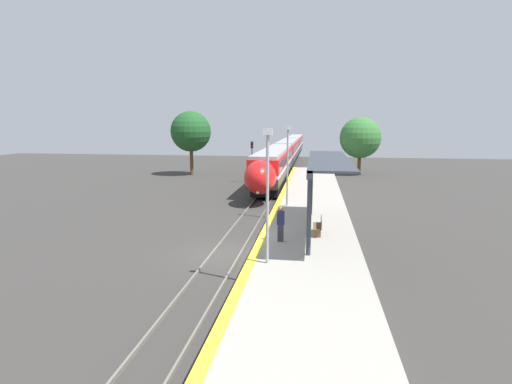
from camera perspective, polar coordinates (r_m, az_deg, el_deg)
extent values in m
plane|color=#383533|center=(20.77, -4.20, -8.91)|extent=(120.00, 120.00, 0.00)
cube|color=slate|center=(20.91, -6.15, -8.59)|extent=(0.08, 90.00, 0.15)
cube|color=slate|center=(20.61, -2.22, -8.82)|extent=(0.08, 90.00, 0.15)
cube|color=black|center=(44.03, 2.67, 2.00)|extent=(2.39, 19.01, 0.82)
cube|color=#38383D|center=(43.93, 2.68, 3.10)|extent=(2.72, 20.67, 0.88)
cube|color=white|center=(43.86, 2.69, 3.86)|extent=(2.73, 20.67, 0.30)
cube|color=red|center=(43.78, 2.69, 4.93)|extent=(2.72, 20.67, 1.33)
cube|color=black|center=(43.79, 2.69, 4.84)|extent=(2.74, 19.01, 0.73)
cube|color=#9E9EA3|center=(43.72, 2.70, 5.99)|extent=(2.44, 20.67, 0.30)
cylinder|color=black|center=(36.78, 0.37, 0.15)|extent=(0.12, 0.91, 0.91)
cylinder|color=black|center=(36.61, 2.60, 0.10)|extent=(0.12, 0.91, 0.91)
cylinder|color=black|center=(38.93, 0.82, 0.70)|extent=(0.12, 0.91, 0.91)
cylinder|color=black|center=(38.77, 2.93, 0.65)|extent=(0.12, 0.91, 0.91)
cylinder|color=black|center=(49.36, 2.46, 2.65)|extent=(0.12, 0.91, 0.91)
cylinder|color=black|center=(49.24, 4.13, 2.62)|extent=(0.12, 0.91, 0.91)
cylinder|color=black|center=(51.53, 2.72, 2.96)|extent=(0.12, 0.91, 0.91)
cylinder|color=black|center=(51.41, 4.31, 2.92)|extent=(0.12, 0.91, 0.91)
ellipsoid|color=red|center=(32.37, 0.61, 2.12)|extent=(2.61, 3.87, 2.77)
ellipsoid|color=black|center=(31.84, 0.49, 2.81)|extent=(1.90, 2.26, 1.41)
sphere|color=#F9F4CC|center=(31.11, 0.24, -0.08)|extent=(0.24, 0.24, 0.24)
cube|color=black|center=(65.29, 4.58, 4.56)|extent=(2.39, 19.01, 0.82)
cube|color=#38383D|center=(65.22, 4.59, 5.31)|extent=(2.72, 20.67, 0.88)
cube|color=white|center=(65.17, 4.60, 5.83)|extent=(2.73, 20.67, 0.30)
cube|color=red|center=(65.12, 4.61, 6.54)|extent=(2.72, 20.67, 1.33)
cube|color=black|center=(65.12, 4.61, 6.48)|extent=(2.74, 19.01, 0.73)
cube|color=#9E9EA3|center=(65.08, 4.62, 7.26)|extent=(2.44, 20.67, 0.30)
cylinder|color=black|center=(57.92, 3.36, 3.72)|extent=(0.12, 0.91, 0.91)
cylinder|color=black|center=(57.81, 4.78, 3.69)|extent=(0.12, 0.91, 0.91)
cylinder|color=black|center=(60.10, 3.55, 3.94)|extent=(0.12, 0.91, 0.91)
cylinder|color=black|center=(59.99, 4.92, 3.92)|extent=(0.12, 0.91, 0.91)
cylinder|color=black|center=(70.63, 4.29, 4.83)|extent=(0.12, 0.91, 0.91)
cylinder|color=black|center=(70.54, 5.46, 4.80)|extent=(0.12, 0.91, 0.91)
cylinder|color=black|center=(72.81, 4.42, 4.98)|extent=(0.12, 0.91, 0.91)
cylinder|color=black|center=(72.73, 5.55, 4.96)|extent=(0.12, 0.91, 0.91)
cube|color=black|center=(86.65, 5.56, 5.86)|extent=(2.39, 19.01, 0.82)
cube|color=#38383D|center=(86.60, 5.57, 6.43)|extent=(2.72, 20.67, 0.88)
cube|color=white|center=(86.56, 5.57, 6.82)|extent=(2.73, 20.67, 0.30)
cube|color=red|center=(86.52, 5.58, 7.36)|extent=(2.72, 20.67, 1.33)
cube|color=black|center=(86.52, 5.58, 7.31)|extent=(2.74, 19.01, 0.73)
cube|color=#9E9EA3|center=(86.49, 5.59, 7.90)|extent=(2.44, 20.67, 0.30)
cylinder|color=black|center=(79.23, 4.75, 5.37)|extent=(0.12, 0.91, 0.91)
cylinder|color=black|center=(79.15, 5.80, 5.35)|extent=(0.12, 0.91, 0.91)
cylinder|color=black|center=(81.42, 4.85, 5.49)|extent=(0.12, 0.91, 0.91)
cylinder|color=black|center=(81.34, 5.87, 5.47)|extent=(0.12, 0.91, 0.91)
cylinder|color=black|center=(91.99, 5.28, 5.99)|extent=(0.12, 0.91, 0.91)
cylinder|color=black|center=(91.92, 6.18, 5.97)|extent=(0.12, 0.91, 0.91)
cylinder|color=black|center=(94.18, 5.35, 6.08)|extent=(0.12, 0.91, 0.91)
cylinder|color=black|center=(94.11, 6.23, 6.06)|extent=(0.12, 0.91, 0.91)
cube|color=#9E998E|center=(20.15, 7.32, -8.06)|extent=(4.91, 64.00, 1.00)
cube|color=yellow|center=(20.16, 0.89, -6.48)|extent=(0.40, 64.00, 0.01)
cube|color=brown|center=(20.32, 8.73, -5.86)|extent=(0.36, 0.06, 0.42)
cube|color=brown|center=(21.41, 8.73, -5.04)|extent=(0.36, 0.06, 0.42)
cube|color=brown|center=(20.81, 8.75, -4.84)|extent=(0.44, 1.52, 0.03)
cube|color=brown|center=(20.75, 9.32, -4.23)|extent=(0.04, 1.52, 0.44)
cube|color=#333338|center=(19.44, 3.53, -5.85)|extent=(0.28, 0.20, 0.83)
cube|color=navy|center=(19.25, 3.55, -3.71)|extent=(0.36, 0.22, 0.66)
sphere|color=#936B4C|center=(19.16, 3.57, -2.43)|extent=(0.23, 0.23, 0.23)
cylinder|color=#59595E|center=(44.62, -0.58, 3.81)|extent=(0.14, 0.14, 3.89)
cube|color=black|center=(44.43, -0.58, 6.76)|extent=(0.28, 0.20, 0.70)
sphere|color=black|center=(44.31, -0.60, 6.97)|extent=(0.14, 0.14, 0.14)
sphere|color=red|center=(44.33, -0.60, 6.53)|extent=(0.14, 0.14, 0.14)
cylinder|color=#9E9EA3|center=(15.95, 1.64, -1.25)|extent=(0.12, 0.12, 5.21)
cube|color=silver|center=(15.65, 1.69, 8.60)|extent=(0.36, 0.20, 0.24)
cylinder|color=#9E9EA3|center=(27.26, 4.51, 3.39)|extent=(0.12, 0.12, 5.21)
cube|color=silver|center=(27.09, 4.59, 9.13)|extent=(0.36, 0.20, 0.24)
cylinder|color=#333842|center=(17.25, 7.59, -3.22)|extent=(0.20, 0.20, 3.60)
cylinder|color=#333842|center=(24.96, 7.89, 0.85)|extent=(0.20, 0.20, 3.60)
cube|color=#333842|center=(20.82, 7.89, 4.32)|extent=(0.24, 10.85, 0.36)
cube|color=#333842|center=(20.82, 10.39, 4.59)|extent=(2.00, 10.85, 0.10)
cylinder|color=brown|center=(52.02, -9.18, 4.35)|extent=(0.44, 0.44, 3.51)
sphere|color=#1E5123|center=(51.79, -9.30, 8.53)|extent=(5.10, 5.10, 5.10)
cylinder|color=brown|center=(53.52, 14.52, 3.85)|extent=(0.44, 0.44, 2.66)
sphere|color=#337033|center=(53.28, 14.68, 7.51)|extent=(5.23, 5.23, 5.23)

